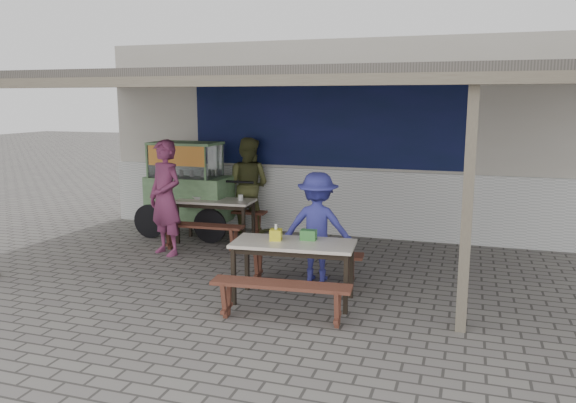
{
  "coord_description": "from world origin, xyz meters",
  "views": [
    {
      "loc": [
        2.35,
        -6.88,
        2.44
      ],
      "look_at": [
        -0.19,
        0.9,
        0.96
      ],
      "focal_mm": 35.0,
      "sensor_mm": 36.0,
      "label": 1
    }
  ],
  "objects_px": {
    "bench_left_street": "(201,231)",
    "condiment_jar": "(241,197)",
    "bench_right_street": "(281,292)",
    "bench_right_wall": "(304,260)",
    "tissue_box": "(276,235)",
    "bench_left_wall": "(229,216)",
    "patron_street_side": "(165,198)",
    "patron_right_table": "(318,227)",
    "donation_box": "(308,235)",
    "table_left": "(215,204)",
    "vendor_cart": "(188,185)",
    "patron_wall_side": "(248,185)",
    "condiment_bowl": "(198,197)",
    "table_right": "(294,248)"
  },
  "relations": [
    {
      "from": "patron_wall_side",
      "to": "condiment_bowl",
      "type": "height_order",
      "value": "patron_wall_side"
    },
    {
      "from": "patron_wall_side",
      "to": "patron_right_table",
      "type": "xyz_separation_m",
      "value": [
        1.98,
        -2.36,
        -0.14
      ]
    },
    {
      "from": "bench_right_street",
      "to": "condiment_bowl",
      "type": "bearing_deg",
      "value": 124.83
    },
    {
      "from": "patron_street_side",
      "to": "patron_right_table",
      "type": "height_order",
      "value": "patron_street_side"
    },
    {
      "from": "bench_right_wall",
      "to": "condiment_jar",
      "type": "distance_m",
      "value": 2.49
    },
    {
      "from": "bench_right_street",
      "to": "table_right",
      "type": "bearing_deg",
      "value": 90.0
    },
    {
      "from": "bench_right_wall",
      "to": "donation_box",
      "type": "relative_size",
      "value": 8.36
    },
    {
      "from": "patron_wall_side",
      "to": "tissue_box",
      "type": "relative_size",
      "value": 12.76
    },
    {
      "from": "tissue_box",
      "to": "condiment_jar",
      "type": "distance_m",
      "value": 2.86
    },
    {
      "from": "bench_left_wall",
      "to": "patron_right_table",
      "type": "distance_m",
      "value": 3.1
    },
    {
      "from": "condiment_bowl",
      "to": "table_left",
      "type": "bearing_deg",
      "value": 1.45
    },
    {
      "from": "bench_right_wall",
      "to": "tissue_box",
      "type": "bearing_deg",
      "value": -110.13
    },
    {
      "from": "bench_right_street",
      "to": "patron_street_side",
      "type": "distance_m",
      "value": 3.41
    },
    {
      "from": "patron_right_table",
      "to": "condiment_jar",
      "type": "distance_m",
      "value": 2.37
    },
    {
      "from": "table_left",
      "to": "tissue_box",
      "type": "height_order",
      "value": "tissue_box"
    },
    {
      "from": "bench_right_street",
      "to": "vendor_cart",
      "type": "distance_m",
      "value": 4.46
    },
    {
      "from": "patron_wall_side",
      "to": "patron_right_table",
      "type": "relative_size",
      "value": 1.19
    },
    {
      "from": "bench_left_wall",
      "to": "bench_right_wall",
      "type": "relative_size",
      "value": 0.9
    },
    {
      "from": "bench_right_wall",
      "to": "bench_right_street",
      "type": "bearing_deg",
      "value": -90.0
    },
    {
      "from": "condiment_bowl",
      "to": "bench_right_street",
      "type": "bearing_deg",
      "value": -49.97
    },
    {
      "from": "bench_right_street",
      "to": "donation_box",
      "type": "xyz_separation_m",
      "value": [
        0.08,
        0.81,
        0.47
      ]
    },
    {
      "from": "bench_right_wall",
      "to": "donation_box",
      "type": "distance_m",
      "value": 0.72
    },
    {
      "from": "bench_left_street",
      "to": "patron_right_table",
      "type": "bearing_deg",
      "value": -24.26
    },
    {
      "from": "bench_right_street",
      "to": "vendor_cart",
      "type": "xyz_separation_m",
      "value": [
        -2.9,
        3.34,
        0.58
      ]
    },
    {
      "from": "tissue_box",
      "to": "patron_wall_side",
      "type": "bearing_deg",
      "value": 117.46
    },
    {
      "from": "patron_wall_side",
      "to": "tissue_box",
      "type": "height_order",
      "value": "patron_wall_side"
    },
    {
      "from": "vendor_cart",
      "to": "patron_wall_side",
      "type": "bearing_deg",
      "value": 32.56
    },
    {
      "from": "bench_left_street",
      "to": "condiment_jar",
      "type": "relative_size",
      "value": 14.42
    },
    {
      "from": "patron_wall_side",
      "to": "bench_left_street",
      "type": "bearing_deg",
      "value": 86.63
    },
    {
      "from": "bench_left_wall",
      "to": "bench_right_wall",
      "type": "bearing_deg",
      "value": -50.76
    },
    {
      "from": "table_left",
      "to": "vendor_cart",
      "type": "relative_size",
      "value": 0.63
    },
    {
      "from": "condiment_bowl",
      "to": "patron_wall_side",
      "type": "bearing_deg",
      "value": 58.26
    },
    {
      "from": "table_left",
      "to": "condiment_jar",
      "type": "xyz_separation_m",
      "value": [
        0.43,
        0.09,
        0.13
      ]
    },
    {
      "from": "condiment_jar",
      "to": "bench_left_wall",
      "type": "bearing_deg",
      "value": 131.47
    },
    {
      "from": "patron_wall_side",
      "to": "condiment_jar",
      "type": "relative_size",
      "value": 17.82
    },
    {
      "from": "bench_left_wall",
      "to": "condiment_jar",
      "type": "bearing_deg",
      "value": -51.77
    },
    {
      "from": "bench_left_street",
      "to": "tissue_box",
      "type": "distance_m",
      "value": 2.61
    },
    {
      "from": "vendor_cart",
      "to": "condiment_jar",
      "type": "height_order",
      "value": "vendor_cart"
    },
    {
      "from": "bench_left_street",
      "to": "bench_right_street",
      "type": "distance_m",
      "value": 3.25
    },
    {
      "from": "bench_left_wall",
      "to": "patron_street_side",
      "type": "distance_m",
      "value": 1.71
    },
    {
      "from": "table_right",
      "to": "patron_right_table",
      "type": "relative_size",
      "value": 1.02
    },
    {
      "from": "bench_left_wall",
      "to": "patron_right_table",
      "type": "height_order",
      "value": "patron_right_table"
    },
    {
      "from": "patron_street_side",
      "to": "bench_left_street",
      "type": "bearing_deg",
      "value": 56.98
    },
    {
      "from": "bench_left_street",
      "to": "condiment_jar",
      "type": "height_order",
      "value": "condiment_jar"
    },
    {
      "from": "vendor_cart",
      "to": "patron_right_table",
      "type": "distance_m",
      "value": 3.4
    },
    {
      "from": "condiment_jar",
      "to": "vendor_cart",
      "type": "bearing_deg",
      "value": 169.02
    },
    {
      "from": "bench_left_street",
      "to": "condiment_bowl",
      "type": "height_order",
      "value": "condiment_bowl"
    },
    {
      "from": "bench_right_street",
      "to": "vendor_cart",
      "type": "bearing_deg",
      "value": 125.8
    },
    {
      "from": "bench_right_street",
      "to": "condiment_jar",
      "type": "distance_m",
      "value": 3.62
    },
    {
      "from": "bench_right_street",
      "to": "patron_street_side",
      "type": "bearing_deg",
      "value": 136.42
    }
  ]
}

